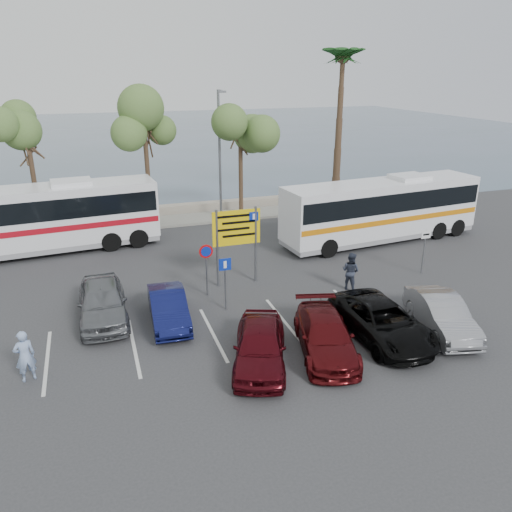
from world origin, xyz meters
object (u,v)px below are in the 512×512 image
object	(u,v)px
street_lamp_right	(220,149)
pedestrian_far	(351,271)
pedestrian_near	(25,356)
coach_bus_right	(381,212)
suv_black	(382,321)
car_silver_b	(441,314)
car_red	(260,345)
car_silver_a	(102,302)
car_maroon	(325,336)
coach_bus_left	(39,221)
car_blue	(168,308)
direction_sign	(237,233)

from	to	relation	value
street_lamp_right	pedestrian_far	bearing A→B (deg)	-78.16
pedestrian_near	pedestrian_far	xyz separation A→B (m)	(13.10, 3.00, -0.01)
coach_bus_right	suv_black	size ratio (longest dim) A/B	2.47
suv_black	pedestrian_near	bearing A→B (deg)	173.00
car_silver_b	pedestrian_far	distance (m)	4.71
car_red	car_silver_a	bearing A→B (deg)	154.23
car_maroon	pedestrian_far	distance (m)	5.66
coach_bus_left	car_silver_a	bearing A→B (deg)	-73.23
car_silver_a	car_silver_b	size ratio (longest dim) A/B	1.09
suv_black	coach_bus_left	bearing A→B (deg)	130.72
car_red	pedestrian_far	xyz separation A→B (m)	(5.82, 4.50, 0.14)
street_lamp_right	car_maroon	xyz separation A→B (m)	(-0.80, -17.02, -3.96)
car_blue	direction_sign	bearing A→B (deg)	40.60
car_blue	car_maroon	distance (m)	6.19
street_lamp_right	coach_bus_right	bearing A→B (deg)	-43.01
pedestrian_near	pedestrian_far	world-z (taller)	pedestrian_near
car_silver_a	suv_black	xyz separation A→B (m)	(9.60, -4.74, -0.10)
coach_bus_left	car_maroon	xyz separation A→B (m)	(9.91, -14.00, -1.13)
direction_sign	pedestrian_near	world-z (taller)	direction_sign
coach_bus_right	car_blue	distance (m)	14.51
direction_sign	car_blue	bearing A→B (deg)	-142.28
car_silver_b	pedestrian_far	size ratio (longest dim) A/B	2.40
street_lamp_right	pedestrian_near	distance (m)	19.09
car_red	pedestrian_far	distance (m)	7.36
car_silver_a	street_lamp_right	bearing A→B (deg)	56.52
car_maroon	pedestrian_near	bearing A→B (deg)	-173.97
suv_black	car_red	bearing A→B (deg)	-178.04
pedestrian_far	direction_sign	bearing A→B (deg)	32.43
car_red	direction_sign	bearing A→B (deg)	100.21
car_blue	pedestrian_near	bearing A→B (deg)	-150.83
coach_bus_left	pedestrian_far	distance (m)	16.40
car_maroon	car_silver_b	distance (m)	4.80
street_lamp_right	car_silver_a	bearing A→B (deg)	-123.65
direction_sign	car_maroon	bearing A→B (deg)	-79.88
street_lamp_right	pedestrian_far	xyz separation A→B (m)	(2.62, -12.52, -3.74)
car_silver_b	car_blue	bearing A→B (deg)	171.17
car_red	pedestrian_far	size ratio (longest dim) A/B	2.44
coach_bus_left	pedestrian_near	bearing A→B (deg)	-88.93
car_silver_a	pedestrian_near	xyz separation A→B (m)	(-2.48, -3.50, 0.10)
car_red	suv_black	xyz separation A→B (m)	(4.80, 0.26, -0.04)
coach_bus_left	car_blue	bearing A→B (deg)	-63.13
pedestrian_near	coach_bus_left	bearing A→B (deg)	-107.07
car_red	pedestrian_near	distance (m)	7.43
coach_bus_right	car_blue	xyz separation A→B (m)	(-13.12, -6.09, -1.07)
coach_bus_right	pedestrian_near	distance (m)	19.93
suv_black	pedestrian_far	size ratio (longest dim) A/B	2.81
car_maroon	pedestrian_near	size ratio (longest dim) A/B	2.53
car_maroon	pedestrian_far	world-z (taller)	pedestrian_far
car_silver_a	car_silver_b	bearing A→B (deg)	-22.45
street_lamp_right	coach_bus_right	world-z (taller)	street_lamp_right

